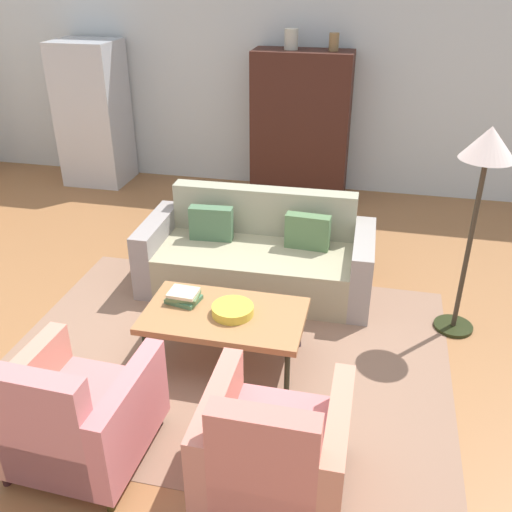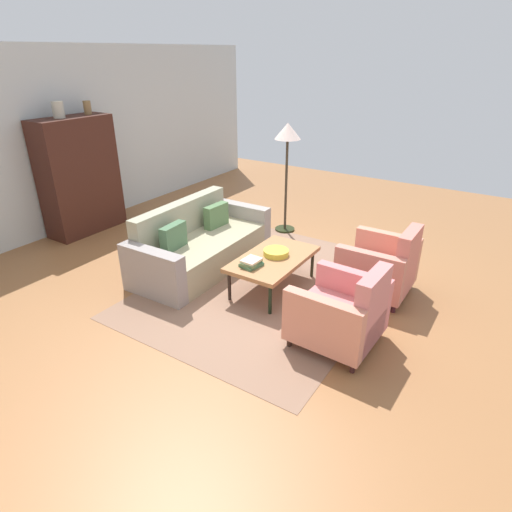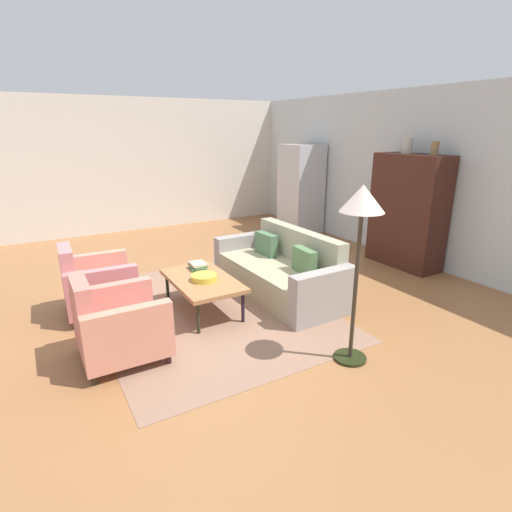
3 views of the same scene
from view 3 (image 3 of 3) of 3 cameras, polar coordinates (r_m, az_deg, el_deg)
name	(u,v)px [view 3 (image 3 of 3)]	position (r m, az deg, el deg)	size (l,w,h in m)	color
ground_plane	(213,309)	(5.18, -6.04, -7.43)	(11.34, 11.34, 0.00)	#98633A
wall_back	(427,179)	(7.16, 22.96, 9.99)	(9.45, 0.12, 2.80)	silver
wall_left	(120,166)	(9.25, -18.69, 11.90)	(0.12, 7.60, 2.80)	silver
area_rug	(207,309)	(5.18, -6.91, -7.44)	(3.40, 2.60, 0.01)	#8D6953
couch	(283,272)	(5.57, 3.77, -2.32)	(2.12, 0.94, 0.86)	tan
coffee_table	(202,281)	(5.01, -7.60, -3.55)	(1.20, 0.70, 0.43)	black
armchair_left	(94,287)	(5.30, -21.89, -4.03)	(0.83, 0.83, 0.88)	#311E16
armchair_right	(115,327)	(4.21, -19.29, -9.43)	(0.80, 0.80, 0.88)	#2C2418
fruit_bowl	(204,277)	(4.92, -7.33, -3.02)	(0.31, 0.31, 0.07)	gold
book_stack	(198,266)	(5.31, -8.20, -1.40)	(0.27, 0.24, 0.09)	#42704D
cabinet	(408,211)	(6.97, 20.63, 5.90)	(1.20, 0.51, 1.80)	#3C1C15
vase_tall	(407,146)	(6.95, 20.57, 14.37)	(0.16, 0.16, 0.24)	#B0AE9C
vase_round	(435,148)	(6.64, 23.92, 13.73)	(0.12, 0.12, 0.20)	olive
refrigerator	(301,189)	(8.89, 6.36, 9.41)	(0.80, 0.73, 1.85)	#B7BABF
floor_lamp	(361,216)	(3.70, 14.63, 5.49)	(0.40, 0.40, 1.72)	black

